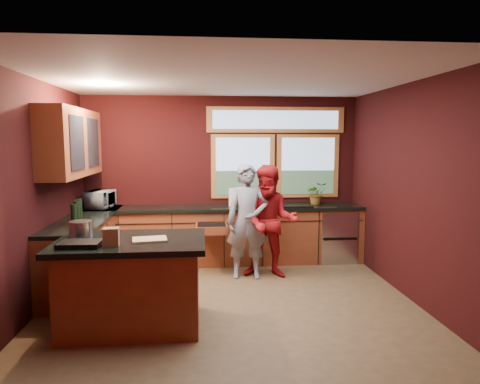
{
  "coord_description": "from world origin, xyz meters",
  "views": [
    {
      "loc": [
        -0.34,
        -5.09,
        1.99
      ],
      "look_at": [
        0.16,
        0.4,
        1.32
      ],
      "focal_mm": 32.0,
      "sensor_mm": 36.0,
      "label": 1
    }
  ],
  "objects": [
    {
      "name": "floor",
      "position": [
        0.0,
        0.0,
        0.0
      ],
      "size": [
        4.5,
        4.5,
        0.0
      ],
      "primitive_type": "plane",
      "color": "brown",
      "rests_on": "ground"
    },
    {
      "name": "room_shell",
      "position": [
        -0.6,
        0.32,
        1.8
      ],
      "size": [
        4.52,
        4.02,
        2.71
      ],
      "color": "black",
      "rests_on": "ground"
    },
    {
      "name": "back_counter",
      "position": [
        0.2,
        1.7,
        0.46
      ],
      "size": [
        4.5,
        0.64,
        0.93
      ],
      "color": "maroon",
      "rests_on": "floor"
    },
    {
      "name": "left_counter",
      "position": [
        -1.95,
        0.85,
        0.47
      ],
      "size": [
        0.64,
        2.3,
        0.93
      ],
      "color": "maroon",
      "rests_on": "floor"
    },
    {
      "name": "island",
      "position": [
        -1.09,
        -0.6,
        0.48
      ],
      "size": [
        1.55,
        1.05,
        0.95
      ],
      "color": "maroon",
      "rests_on": "floor"
    },
    {
      "name": "person_grey",
      "position": [
        0.31,
        0.91,
        0.83
      ],
      "size": [
        0.63,
        0.44,
        1.65
      ],
      "primitive_type": "imported",
      "rotation": [
        0.0,
        0.0,
        -0.07
      ],
      "color": "slate",
      "rests_on": "floor"
    },
    {
      "name": "person_red",
      "position": [
        0.64,
        0.91,
        0.82
      ],
      "size": [
        0.91,
        0.78,
        1.63
      ],
      "primitive_type": "imported",
      "rotation": [
        0.0,
        0.0,
        -0.23
      ],
      "color": "#9E1214",
      "rests_on": "floor"
    },
    {
      "name": "microwave",
      "position": [
        -1.92,
        1.7,
        1.07
      ],
      "size": [
        0.41,
        0.54,
        0.27
      ],
      "primitive_type": "imported",
      "rotation": [
        0.0,
        0.0,
        1.4
      ],
      "color": "#999999",
      "rests_on": "left_counter"
    },
    {
      "name": "potted_plant",
      "position": [
        1.55,
        1.75,
        1.11
      ],
      "size": [
        0.33,
        0.28,
        0.37
      ],
      "primitive_type": "imported",
      "color": "#999999",
      "rests_on": "back_counter"
    },
    {
      "name": "paper_towel",
      "position": [
        0.15,
        1.7,
        1.07
      ],
      "size": [
        0.12,
        0.12,
        0.28
      ],
      "primitive_type": "cylinder",
      "color": "white",
      "rests_on": "back_counter"
    },
    {
      "name": "cutting_board",
      "position": [
        -0.89,
        -0.65,
        0.95
      ],
      "size": [
        0.39,
        0.3,
        0.02
      ],
      "primitive_type": "cube",
      "rotation": [
        0.0,
        0.0,
        0.16
      ],
      "color": "tan",
      "rests_on": "island"
    },
    {
      "name": "stock_pot",
      "position": [
        -1.64,
        -0.45,
        1.03
      ],
      "size": [
        0.24,
        0.24,
        0.18
      ],
      "primitive_type": "cylinder",
      "color": "#AEADB2",
      "rests_on": "island"
    },
    {
      "name": "paper_bag",
      "position": [
        -1.24,
        -0.85,
        1.03
      ],
      "size": [
        0.16,
        0.13,
        0.18
      ],
      "primitive_type": "cube",
      "rotation": [
        0.0,
        0.0,
        0.08
      ],
      "color": "brown",
      "rests_on": "island"
    },
    {
      "name": "black_tray",
      "position": [
        -1.54,
        -0.85,
        0.97
      ],
      "size": [
        0.41,
        0.29,
        0.05
      ],
      "primitive_type": "cube",
      "rotation": [
        0.0,
        0.0,
        -0.03
      ],
      "color": "black",
      "rests_on": "island"
    }
  ]
}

